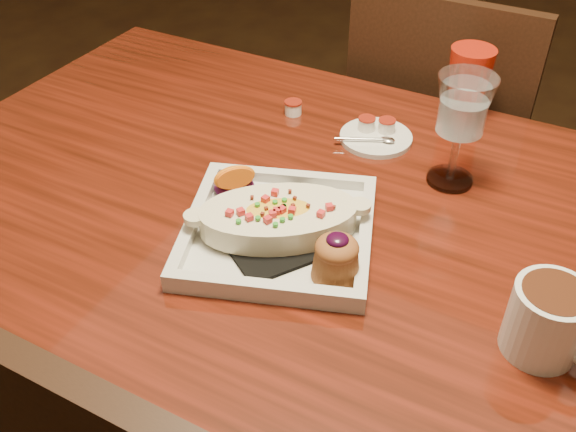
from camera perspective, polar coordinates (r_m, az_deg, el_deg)
The scene contains 8 objects.
table at distance 1.06m, azimuth 3.98°, elevation -4.23°, with size 1.50×0.90×0.75m.
chair_far at distance 1.63m, azimuth 13.15°, elevation 5.53°, with size 0.42×0.42×0.93m.
plate at distance 0.94m, azimuth -0.48°, elevation -0.86°, with size 0.35×0.35×0.08m.
coffee_mug at distance 0.83m, azimuth 22.22°, elevation -8.50°, with size 0.13×0.09×0.10m.
goblet at distance 1.04m, azimuth 15.26°, elevation 8.95°, with size 0.09×0.09×0.19m.
saucer at distance 1.19m, azimuth 7.74°, elevation 7.16°, with size 0.13×0.13×0.09m.
creamer_loose at distance 1.26m, azimuth 0.46°, elevation 9.62°, with size 0.03×0.03×0.03m.
red_tumbler at distance 1.27m, azimuth 15.68°, elevation 11.25°, with size 0.08×0.08×0.14m, color #AA1C0C.
Camera 1 is at (0.30, -0.72, 1.38)m, focal length 40.00 mm.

